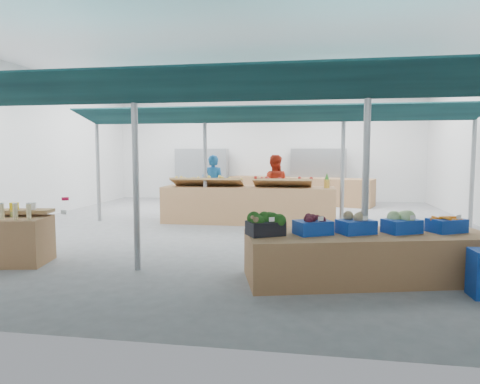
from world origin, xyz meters
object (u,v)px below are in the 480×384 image
at_px(veg_counter, 368,256).
at_px(vendor_right, 274,186).
at_px(fruit_counter, 248,205).
at_px(vendor_left, 213,185).

distance_m(veg_counter, vendor_right, 6.20).
distance_m(fruit_counter, vendor_left, 1.68).
relative_size(fruit_counter, vendor_right, 2.50).
bearing_deg(veg_counter, fruit_counter, 103.04).
height_order(veg_counter, vendor_left, vendor_left).
relative_size(veg_counter, vendor_left, 1.97).
bearing_deg(vendor_left, veg_counter, 121.68).
bearing_deg(vendor_right, vendor_left, -0.40).
distance_m(veg_counter, fruit_counter, 5.39).
relative_size(veg_counter, fruit_counter, 0.79).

